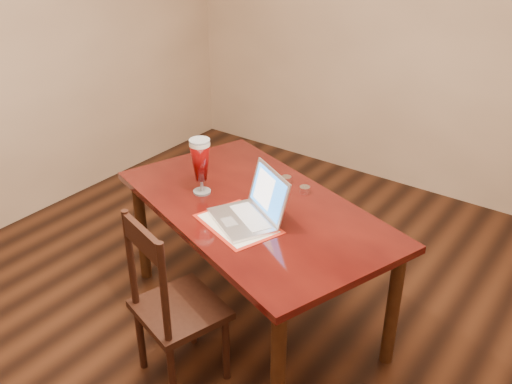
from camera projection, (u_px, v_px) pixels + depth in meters
The scene contains 4 objects.
ground at pixel (233, 352), 3.21m from camera, with size 5.00×5.00×0.00m, color black.
room_shell at pixel (225, 37), 2.37m from camera, with size 4.51×5.01×2.71m.
dining_table at pixel (252, 217), 3.18m from camera, with size 1.84×1.40×1.09m.
dining_chair at pixel (174, 307), 2.84m from camera, with size 0.52×0.50×0.98m.
Camera 1 is at (1.52, -1.86, 2.32)m, focal length 40.00 mm.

